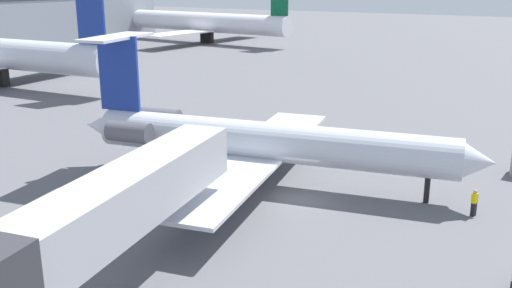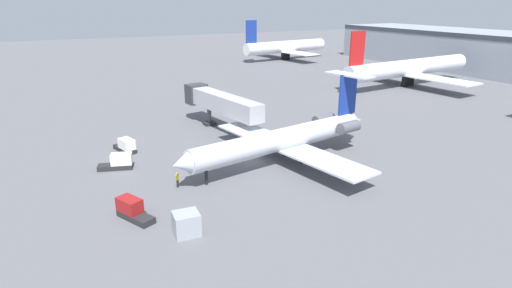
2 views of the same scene
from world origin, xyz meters
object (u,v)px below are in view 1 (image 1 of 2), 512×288
object	(u,v)px
regional_jet	(257,139)
parked_airliner_east_mid	(207,23)
ground_crew_marshaller	(474,203)
jet_bridge	(104,214)

from	to	relation	value
regional_jet	parked_airliner_east_mid	world-z (taller)	parked_airliner_east_mid
parked_airliner_east_mid	ground_crew_marshaller	bearing A→B (deg)	-136.57
parked_airliner_east_mid	jet_bridge	bearing A→B (deg)	-148.29
jet_bridge	regional_jet	bearing A→B (deg)	7.23
jet_bridge	ground_crew_marshaller	bearing A→B (deg)	-33.88
ground_crew_marshaller	parked_airliner_east_mid	distance (m)	98.48
parked_airliner_east_mid	regional_jet	bearing A→B (deg)	-143.79
regional_jet	ground_crew_marshaller	bearing A→B (deg)	-84.97
jet_bridge	ground_crew_marshaller	xyz separation A→B (m)	(18.22, -12.24, -3.49)
ground_crew_marshaller	regional_jet	bearing A→B (deg)	95.03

